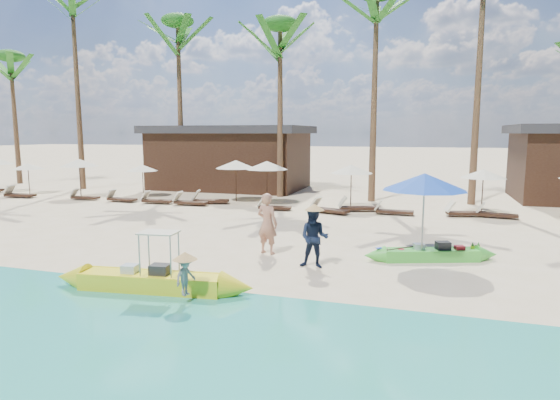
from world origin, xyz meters
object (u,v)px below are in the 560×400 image
(green_canoe, at_px, (431,254))
(yellow_canoe, at_px, (152,281))
(tourist, at_px, (267,224))
(blue_umbrella, at_px, (425,182))

(green_canoe, relative_size, yellow_canoe, 0.77)
(tourist, bearing_deg, blue_umbrella, -160.70)
(green_canoe, xyz_separation_m, yellow_canoe, (-6.54, -4.91, 0.05))
(green_canoe, xyz_separation_m, blue_umbrella, (-0.27, -0.19, 2.21))
(green_canoe, bearing_deg, yellow_canoe, -162.34)
(green_canoe, relative_size, blue_umbrella, 1.65)
(green_canoe, xyz_separation_m, tourist, (-4.99, -0.70, 0.78))
(yellow_canoe, xyz_separation_m, blue_umbrella, (6.26, 4.73, 2.16))
(yellow_canoe, bearing_deg, green_canoe, 29.91)
(green_canoe, height_order, tourist, tourist)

